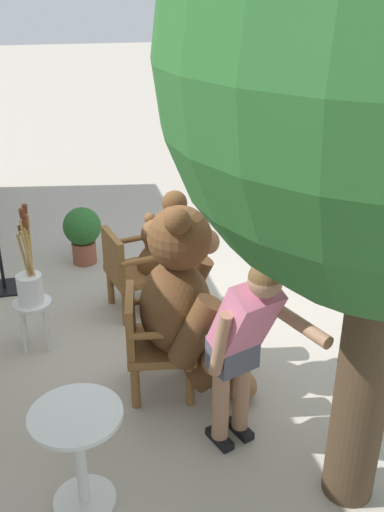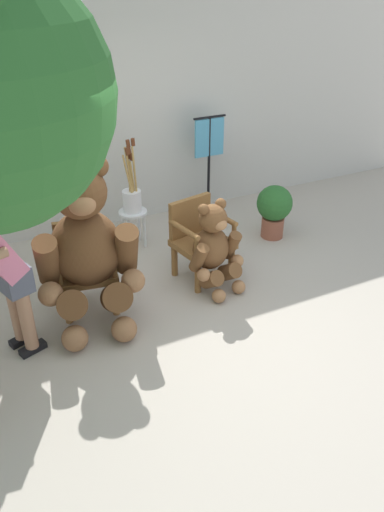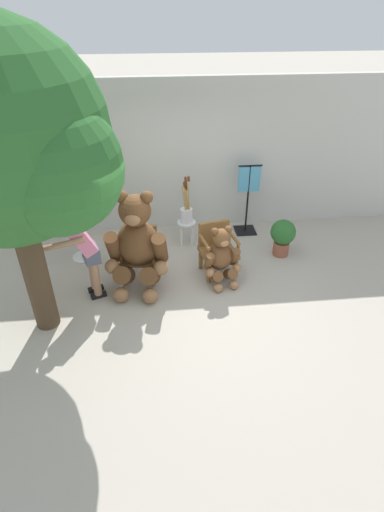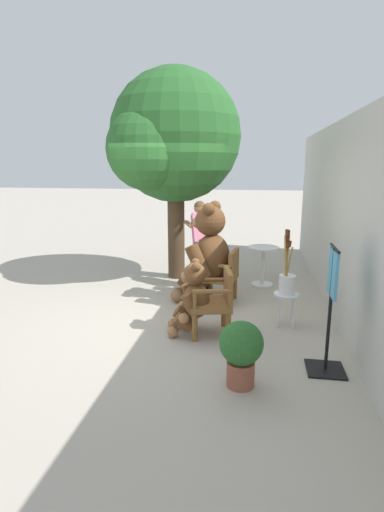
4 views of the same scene
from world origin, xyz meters
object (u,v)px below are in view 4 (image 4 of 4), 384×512
(wooden_chair_right, at_px, (215,300))
(teddy_bear_large, at_px, (207,253))
(brush_bucket, at_px, (287,279))
(patio_tree, at_px, (171,139))
(potted_plant, at_px, (241,349))
(person_visitor, at_px, (201,237))
(white_stool, at_px, (286,301))
(wooden_chair_left, at_px, (223,274))
(teddy_bear_small, at_px, (192,298))
(round_side_table, at_px, (263,262))
(clothing_display_stand, at_px, (330,307))

(wooden_chair_right, distance_m, teddy_bear_large, 1.34)
(teddy_bear_large, relative_size, brush_bucket, 1.81)
(wooden_chair_right, relative_size, patio_tree, 0.22)
(patio_tree, height_order, potted_plant, patio_tree)
(person_visitor, relative_size, white_stool, 3.34)
(wooden_chair_left, bearing_deg, teddy_bear_small, -12.93)
(wooden_chair_left, distance_m, wooden_chair_right, 1.25)
(teddy_bear_small, height_order, brush_bucket, brush_bucket)
(teddy_bear_small, distance_m, potted_plant, 1.39)
(person_visitor, bearing_deg, patio_tree, -123.93)
(teddy_bear_large, relative_size, potted_plant, 2.37)
(white_stool, relative_size, round_side_table, 0.64)
(teddy_bear_large, height_order, round_side_table, teddy_bear_large)
(patio_tree, bearing_deg, wooden_chair_left, 41.83)
(wooden_chair_left, relative_size, teddy_bear_small, 0.87)
(teddy_bear_small, height_order, patio_tree, patio_tree)
(wooden_chair_right, height_order, white_stool, wooden_chair_right)
(wooden_chair_left, relative_size, teddy_bear_large, 0.53)
(brush_bucket, bearing_deg, wooden_chair_right, -65.56)
(teddy_bear_large, xyz_separation_m, white_stool, (0.85, 1.20, -0.43))
(wooden_chair_right, xyz_separation_m, patio_tree, (-2.47, -1.09, 2.15))
(wooden_chair_right, height_order, round_side_table, wooden_chair_right)
(brush_bucket, bearing_deg, teddy_bear_large, -125.57)
(wooden_chair_left, height_order, round_side_table, wooden_chair_left)
(patio_tree, bearing_deg, teddy_bear_large, 34.61)
(wooden_chair_left, relative_size, brush_bucket, 0.97)
(person_visitor, distance_m, clothing_display_stand, 3.33)
(potted_plant, bearing_deg, person_visitor, -165.42)
(wooden_chair_left, xyz_separation_m, patio_tree, (-1.22, -1.09, 2.15))
(wooden_chair_right, relative_size, teddy_bear_large, 0.53)
(teddy_bear_large, distance_m, patio_tree, 2.33)
(wooden_chair_left, xyz_separation_m, white_stool, (0.83, 0.93, -0.11))
(round_side_table, bearing_deg, potted_plant, -4.02)
(teddy_bear_small, height_order, clothing_display_stand, clothing_display_stand)
(wooden_chair_right, bearing_deg, wooden_chair_left, 179.98)
(teddy_bear_large, bearing_deg, person_visitor, -165.76)
(round_side_table, xyz_separation_m, potted_plant, (3.51, -0.25, -0.05))
(teddy_bear_small, bearing_deg, wooden_chair_left, 167.07)
(round_side_table, xyz_separation_m, clothing_display_stand, (3.06, 0.65, 0.27))
(wooden_chair_right, distance_m, teddy_bear_small, 0.29)
(white_stool, bearing_deg, wooden_chair_left, -131.69)
(person_visitor, height_order, clothing_display_stand, person_visitor)
(white_stool, xyz_separation_m, clothing_display_stand, (1.20, 0.35, 0.36))
(patio_tree, bearing_deg, white_stool, 44.63)
(round_side_table, bearing_deg, brush_bucket, 8.88)
(wooden_chair_right, xyz_separation_m, potted_plant, (1.23, 0.39, -0.07))
(wooden_chair_right, xyz_separation_m, teddy_bear_large, (-1.28, -0.27, 0.33))
(wooden_chair_left, bearing_deg, round_side_table, 148.32)
(teddy_bear_small, bearing_deg, round_side_table, 158.06)
(clothing_display_stand, bearing_deg, teddy_bear_large, -142.91)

